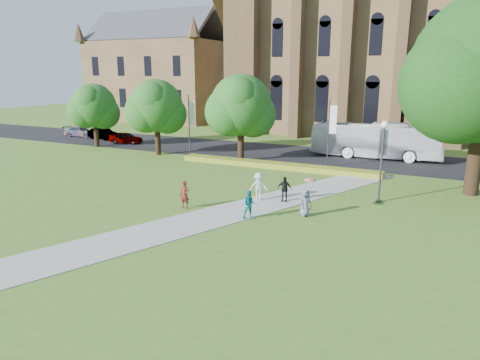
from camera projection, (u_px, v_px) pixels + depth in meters
The scene contains 22 objects.
ground at pixel (230, 216), 25.02m from camera, with size 160.00×160.00×0.00m, color #466F21.
road at pixel (318, 156), 42.60m from camera, with size 160.00×10.00×0.02m, color black.
footpath at pixel (237, 211), 25.90m from camera, with size 3.20×30.00×0.04m, color #B2B2A8.
flower_hedge at pixel (276, 165), 37.39m from camera, with size 18.00×1.40×0.45m, color #B09923.
cathedral at pixel (444, 31), 52.67m from camera, with size 52.60×18.25×28.00m.
building_west at pixel (160, 65), 73.53m from camera, with size 22.00×14.00×18.30m.
streetlamp at pixel (382, 152), 26.87m from camera, with size 0.44×0.44×5.24m.
street_tree_0 at pixel (156, 106), 42.24m from camera, with size 5.20×5.20×7.50m.
street_tree_1 at pixel (241, 105), 38.93m from camera, with size 5.60×5.60×8.05m.
street_tree_2 at pixel (94, 106), 46.87m from camera, with size 4.80×4.80×6.95m.
banner_pole_0 at pixel (330, 129), 36.69m from camera, with size 0.70×0.10×6.00m.
banner_pole_1 at pixel (190, 121), 42.39m from camera, with size 0.70×0.10×6.00m.
tour_coach at pixel (376, 140), 41.32m from camera, with size 2.86×12.21×3.40m, color white.
car_0 at pixel (126, 138), 49.91m from camera, with size 1.54×3.84×1.31m, color gray.
car_1 at pixel (103, 134), 52.88m from camera, with size 1.51×4.32×1.42m, color gray.
car_2 at pixel (80, 132), 55.24m from camera, with size 1.77×4.35×1.26m, color gray.
pedestrian_0 at pixel (185, 195), 26.15m from camera, with size 0.62×0.40×1.69m, color maroon.
pedestrian_1 at pixel (249, 205), 24.21m from camera, with size 0.81×0.63×1.67m, color teal.
pedestrian_2 at pixel (259, 187), 27.66m from camera, with size 1.19×0.69×1.85m, color silver.
pedestrian_3 at pixel (284, 189), 27.53m from camera, with size 0.96×0.40×1.63m, color black.
pedestrian_4 at pixel (305, 203), 24.76m from camera, with size 0.77×0.50×1.59m, color slate.
parasol at pixel (310, 184), 24.51m from camera, with size 0.67×0.67×0.59m, color pink.
Camera 1 is at (10.50, -21.29, 8.22)m, focal length 32.00 mm.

